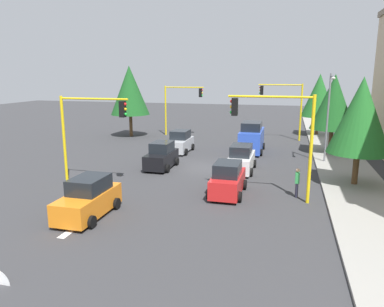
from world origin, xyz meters
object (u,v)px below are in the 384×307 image
at_px(tree_roadside_far, 319,95).
at_px(tree_roadside_near, 361,116).
at_px(tree_roadside_mid, 334,102).
at_px(car_orange, 88,199).
at_px(traffic_signal_far_right, 181,101).
at_px(tree_opposite_side, 130,90).
at_px(car_black, 162,156).
at_px(car_white, 241,159).
at_px(traffic_signal_far_left, 284,100).
at_px(traffic_signal_near_right, 89,123).
at_px(pedestrian_crossing, 297,182).
at_px(delivery_van_blue, 252,138).
at_px(car_silver, 180,142).
at_px(traffic_signal_near_left, 278,127).
at_px(car_red, 228,180).
at_px(street_lamp_curbside, 329,109).

xyz_separation_m(tree_roadside_far, tree_roadside_near, (20.00, 1.00, -0.13)).
height_order(tree_roadside_mid, car_orange, tree_roadside_mid).
bearing_deg(traffic_signal_far_right, tree_roadside_near, 45.34).
xyz_separation_m(tree_opposite_side, car_black, (12.79, 8.19, -4.28)).
height_order(tree_roadside_far, car_white, tree_roadside_far).
height_order(traffic_signal_far_left, car_black, traffic_signal_far_left).
bearing_deg(traffic_signal_near_right, tree_roadside_near, 103.88).
height_order(car_white, pedestrian_crossing, car_white).
xyz_separation_m(car_white, car_black, (0.60, -5.92, -0.00)).
bearing_deg(car_white, traffic_signal_near_right, -56.57).
xyz_separation_m(delivery_van_blue, car_silver, (1.68, -6.26, -0.39)).
bearing_deg(car_orange, delivery_van_blue, 160.39).
relative_size(traffic_signal_far_left, pedestrian_crossing, 3.53).
relative_size(traffic_signal_near_left, pedestrian_crossing, 3.47).
bearing_deg(tree_roadside_near, traffic_signal_far_left, -163.45).
relative_size(tree_roadside_near, car_silver, 1.80).
height_order(tree_roadside_mid, pedestrian_crossing, tree_roadside_mid).
bearing_deg(car_silver, tree_opposite_side, -131.14).
bearing_deg(car_red, street_lamp_curbside, 146.39).
bearing_deg(traffic_signal_near_left, car_white, -155.62).
height_order(tree_roadside_far, car_orange, tree_roadside_far).
relative_size(traffic_signal_near_right, traffic_signal_far_right, 1.00).
bearing_deg(car_black, delivery_van_blue, 141.92).
distance_m(tree_roadside_far, car_orange, 31.62).
distance_m(tree_roadside_mid, delivery_van_blue, 7.71).
height_order(traffic_signal_near_right, traffic_signal_near_left, traffic_signal_near_left).
relative_size(tree_opposite_side, tree_roadside_mid, 1.13).
bearing_deg(car_black, street_lamp_curbside, 110.13).
bearing_deg(delivery_van_blue, car_black, -38.08).
bearing_deg(pedestrian_crossing, delivery_van_blue, -162.36).
height_order(traffic_signal_near_right, delivery_van_blue, traffic_signal_near_right).
height_order(traffic_signal_far_right, tree_roadside_mid, tree_roadside_mid).
bearing_deg(traffic_signal_near_left, traffic_signal_near_right, -90.00).
bearing_deg(traffic_signal_far_left, car_silver, -44.98).
xyz_separation_m(traffic_signal_near_left, delivery_van_blue, (-12.80, -2.60, -2.88)).
distance_m(tree_roadside_near, car_black, 13.84).
bearing_deg(pedestrian_crossing, tree_roadside_near, 131.23).
distance_m(traffic_signal_near_left, car_red, 4.26).
height_order(traffic_signal_far_right, car_white, traffic_signal_far_right).
bearing_deg(traffic_signal_far_right, car_white, 31.78).
height_order(traffic_signal_near_right, street_lamp_curbside, street_lamp_curbside).
distance_m(car_silver, car_black, 5.92).
height_order(traffic_signal_far_right, tree_roadside_far, tree_roadside_far).
distance_m(tree_opposite_side, car_black, 15.78).
relative_size(tree_opposite_side, car_orange, 1.94).
height_order(traffic_signal_near_right, traffic_signal_far_left, traffic_signal_far_left).
bearing_deg(traffic_signal_far_left, traffic_signal_far_right, -90.00).
xyz_separation_m(delivery_van_blue, car_orange, (17.56, -6.25, -0.39)).
bearing_deg(traffic_signal_near_right, delivery_van_blue, 145.42).
xyz_separation_m(tree_roadside_near, car_orange, (8.76, -13.62, -3.57)).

